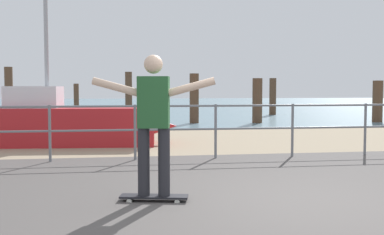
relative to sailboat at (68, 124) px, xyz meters
name	(u,v)px	position (x,y,z in m)	size (l,w,h in m)	color
ground_plane	(315,233)	(3.04, -7.21, -0.52)	(24.00, 10.00, 0.04)	#514C49
beach_strip	(189,140)	(3.04, 0.79, -0.52)	(24.00, 6.00, 0.04)	tan
sea_surface	(142,105)	(3.04, 28.79, -0.52)	(72.00, 50.00, 0.04)	slate
railing_fence	(135,124)	(1.51, -2.61, 0.17)	(12.30, 0.05, 1.05)	slate
sailboat	(68,124)	(0.00, 0.00, 0.00)	(5.02, 1.74, 5.04)	#B21E23
skateboard	(154,197)	(1.63, -5.83, -0.45)	(0.82, 0.36, 0.08)	black
skateboarder	(154,116)	(1.63, -5.83, 0.50)	(1.43, 0.39, 1.65)	#26262B
groyne_post_0	(9,94)	(-3.28, 8.57, 0.60)	(0.32, 0.32, 2.24)	#513826
groyne_post_1	(76,101)	(-0.83, 11.13, 0.27)	(0.24, 0.24, 1.59)	#513826
groyne_post_2	(129,95)	(1.61, 10.76, 0.55)	(0.32, 0.32, 2.15)	#513826
groyne_post_3	(194,99)	(4.06, 6.42, 0.45)	(0.36, 0.36, 1.94)	#513826
groyne_post_4	(257,101)	(6.50, 6.14, 0.36)	(0.38, 0.38, 1.76)	#513826
groyne_post_5	(273,97)	(8.94, 11.53, 0.43)	(0.35, 0.35, 1.89)	#513826
groyne_post_6	(378,102)	(11.39, 5.86, 0.32)	(0.40, 0.40, 1.67)	#513826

